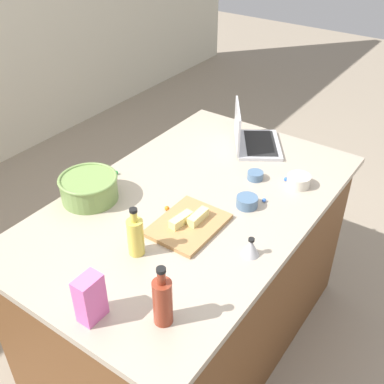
{
  "coord_description": "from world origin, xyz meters",
  "views": [
    {
      "loc": [
        -1.35,
        -0.95,
        2.1
      ],
      "look_at": [
        0.0,
        0.0,
        0.95
      ],
      "focal_mm": 43.82,
      "sensor_mm": 36.0,
      "label": 1
    }
  ],
  "objects_px": {
    "bottle_soy": "(163,301)",
    "candy_bag": "(90,298)",
    "butter_stick_right": "(181,220)",
    "ramekin_medium": "(255,176)",
    "butter_stick_left": "(198,217)",
    "laptop": "(251,138)",
    "bottle_oil": "(136,236)",
    "ramekin_wide": "(247,202)",
    "cutting_board": "(188,225)",
    "kitchen_timer": "(251,247)",
    "ramekin_small": "(299,181)",
    "mixing_bowl_large": "(89,187)"
  },
  "relations": [
    {
      "from": "candy_bag",
      "to": "ramekin_wide",
      "type": "bearing_deg",
      "value": -7.61
    },
    {
      "from": "bottle_oil",
      "to": "ramekin_wide",
      "type": "xyz_separation_m",
      "value": [
        0.5,
        -0.19,
        -0.06
      ]
    },
    {
      "from": "butter_stick_right",
      "to": "ramekin_small",
      "type": "distance_m",
      "value": 0.61
    },
    {
      "from": "laptop",
      "to": "ramekin_medium",
      "type": "distance_m",
      "value": 0.31
    },
    {
      "from": "laptop",
      "to": "butter_stick_right",
      "type": "height_order",
      "value": "laptop"
    },
    {
      "from": "butter_stick_left",
      "to": "laptop",
      "type": "bearing_deg",
      "value": 11.51
    },
    {
      "from": "bottle_soy",
      "to": "butter_stick_left",
      "type": "bearing_deg",
      "value": 21.99
    },
    {
      "from": "bottle_oil",
      "to": "ramekin_wide",
      "type": "height_order",
      "value": "bottle_oil"
    },
    {
      "from": "bottle_oil",
      "to": "bottle_soy",
      "type": "xyz_separation_m",
      "value": [
        -0.2,
        -0.28,
        0.01
      ]
    },
    {
      "from": "bottle_soy",
      "to": "kitchen_timer",
      "type": "height_order",
      "value": "bottle_soy"
    },
    {
      "from": "cutting_board",
      "to": "candy_bag",
      "type": "relative_size",
      "value": 1.82
    },
    {
      "from": "butter_stick_right",
      "to": "candy_bag",
      "type": "bearing_deg",
      "value": -175.85
    },
    {
      "from": "bottle_oil",
      "to": "bottle_soy",
      "type": "height_order",
      "value": "bottle_soy"
    },
    {
      "from": "bottle_oil",
      "to": "candy_bag",
      "type": "distance_m",
      "value": 0.33
    },
    {
      "from": "butter_stick_left",
      "to": "ramekin_wide",
      "type": "bearing_deg",
      "value": -24.87
    },
    {
      "from": "butter_stick_left",
      "to": "candy_bag",
      "type": "xyz_separation_m",
      "value": [
        -0.59,
        0.01,
        0.05
      ]
    },
    {
      "from": "kitchen_timer",
      "to": "candy_bag",
      "type": "height_order",
      "value": "candy_bag"
    },
    {
      "from": "bottle_soy",
      "to": "kitchen_timer",
      "type": "distance_m",
      "value": 0.45
    },
    {
      "from": "ramekin_small",
      "to": "ramekin_wide",
      "type": "distance_m",
      "value": 0.3
    },
    {
      "from": "ramekin_small",
      "to": "ramekin_medium",
      "type": "relative_size",
      "value": 1.43
    },
    {
      "from": "bottle_soy",
      "to": "ramekin_small",
      "type": "distance_m",
      "value": 0.97
    },
    {
      "from": "bottle_soy",
      "to": "candy_bag",
      "type": "relative_size",
      "value": 1.35
    },
    {
      "from": "bottle_oil",
      "to": "cutting_board",
      "type": "distance_m",
      "value": 0.26
    },
    {
      "from": "mixing_bowl_large",
      "to": "ramekin_medium",
      "type": "distance_m",
      "value": 0.76
    },
    {
      "from": "cutting_board",
      "to": "kitchen_timer",
      "type": "height_order",
      "value": "kitchen_timer"
    },
    {
      "from": "cutting_board",
      "to": "butter_stick_left",
      "type": "bearing_deg",
      "value": -31.06
    },
    {
      "from": "cutting_board",
      "to": "ramekin_medium",
      "type": "xyz_separation_m",
      "value": [
        0.47,
        -0.05,
        0.01
      ]
    },
    {
      "from": "butter_stick_left",
      "to": "candy_bag",
      "type": "bearing_deg",
      "value": 179.42
    },
    {
      "from": "bottle_oil",
      "to": "ramekin_medium",
      "type": "height_order",
      "value": "bottle_oil"
    },
    {
      "from": "ramekin_wide",
      "to": "kitchen_timer",
      "type": "xyz_separation_m",
      "value": [
        -0.26,
        -0.16,
        0.01
      ]
    },
    {
      "from": "butter_stick_right",
      "to": "ramekin_medium",
      "type": "bearing_deg",
      "value": -8.5
    },
    {
      "from": "laptop",
      "to": "bottle_soy",
      "type": "bearing_deg",
      "value": -164.1
    },
    {
      "from": "bottle_oil",
      "to": "butter_stick_left",
      "type": "bearing_deg",
      "value": -18.33
    },
    {
      "from": "laptop",
      "to": "cutting_board",
      "type": "xyz_separation_m",
      "value": [
        -0.73,
        -0.12,
        -0.04
      ]
    },
    {
      "from": "ramekin_small",
      "to": "bottle_oil",
      "type": "bearing_deg",
      "value": 158.22
    },
    {
      "from": "butter_stick_right",
      "to": "ramekin_medium",
      "type": "relative_size",
      "value": 1.48
    },
    {
      "from": "candy_bag",
      "to": "mixing_bowl_large",
      "type": "bearing_deg",
      "value": 45.98
    },
    {
      "from": "cutting_board",
      "to": "mixing_bowl_large",
      "type": "bearing_deg",
      "value": 100.68
    },
    {
      "from": "bottle_soy",
      "to": "ramekin_small",
      "type": "relative_size",
      "value": 2.16
    },
    {
      "from": "laptop",
      "to": "candy_bag",
      "type": "bearing_deg",
      "value": -173.99
    },
    {
      "from": "bottle_oil",
      "to": "ramekin_small",
      "type": "bearing_deg",
      "value": -21.78
    },
    {
      "from": "kitchen_timer",
      "to": "candy_bag",
      "type": "distance_m",
      "value": 0.62
    },
    {
      "from": "mixing_bowl_large",
      "to": "butter_stick_right",
      "type": "xyz_separation_m",
      "value": [
        0.07,
        -0.44,
        -0.02
      ]
    },
    {
      "from": "ramekin_wide",
      "to": "candy_bag",
      "type": "height_order",
      "value": "candy_bag"
    },
    {
      "from": "butter_stick_right",
      "to": "bottle_oil",
      "type": "bearing_deg",
      "value": 168.15
    },
    {
      "from": "mixing_bowl_large",
      "to": "butter_stick_left",
      "type": "distance_m",
      "value": 0.51
    },
    {
      "from": "butter_stick_left",
      "to": "ramekin_small",
      "type": "bearing_deg",
      "value": -23.63
    },
    {
      "from": "mixing_bowl_large",
      "to": "bottle_soy",
      "type": "xyz_separation_m",
      "value": [
        -0.35,
        -0.68,
        0.03
      ]
    },
    {
      "from": "laptop",
      "to": "butter_stick_left",
      "type": "xyz_separation_m",
      "value": [
        -0.69,
        -0.14,
        -0.01
      ]
    },
    {
      "from": "butter_stick_left",
      "to": "ramekin_medium",
      "type": "height_order",
      "value": "butter_stick_left"
    }
  ]
}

